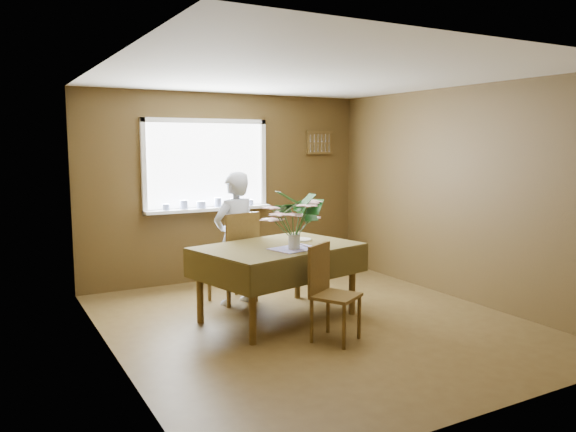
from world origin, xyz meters
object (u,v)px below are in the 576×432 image
chair_far (237,254)px  seated_woman (235,239)px  flower_bouquet (294,216)px  dining_table (278,254)px  chair_near (328,288)px

chair_far → seated_woman: 0.19m
seated_woman → flower_bouquet: bearing=87.8°
dining_table → flower_bouquet: size_ratio=2.98×
chair_near → flower_bouquet: bearing=67.9°
chair_far → seated_woman: (-0.03, -0.02, 0.19)m
chair_near → seated_woman: 1.57m
chair_far → flower_bouquet: (0.18, -1.01, 0.55)m
dining_table → chair_far: chair_far is taller
seated_woman → dining_table: bearing=89.0°
chair_far → seated_woman: seated_woman is taller
chair_far → chair_near: chair_far is taller
dining_table → flower_bouquet: (0.04, -0.27, 0.44)m
chair_far → flower_bouquet: flower_bouquet is taller
chair_near → seated_woman: (-0.28, 1.52, 0.27)m
flower_bouquet → chair_far: bearing=100.2°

